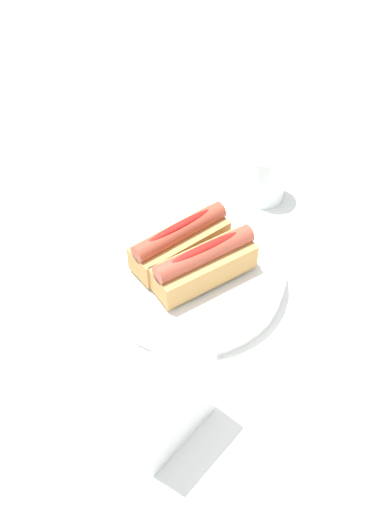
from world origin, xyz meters
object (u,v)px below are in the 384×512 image
Objects in this scene: water_glass at (265,178)px; hotdog_back at (204,263)px; napkin_box at (169,400)px; serving_bowl at (192,273)px; hotdog_front at (180,241)px.

hotdog_back is at bearing 8.75° from water_glass.
napkin_box is at bearing 23.83° from hotdog_back.
serving_bowl is 0.25m from napkin_box.
water_glass is at bearing 175.80° from hotdog_front.
hotdog_front reaches higher than water_glass.
hotdog_front is 1.05× the size of napkin_box.
serving_bowl is 0.05m from hotdog_front.
hotdog_front is 0.06m from hotdog_back.
napkin_box reaches higher than hotdog_front.
hotdog_front and hotdog_back have the same top height.
water_glass is 0.46m from napkin_box.
napkin_box reaches higher than serving_bowl.
hotdog_front is at bearing -4.20° from water_glass.
water_glass is (-0.22, 0.02, -0.02)m from hotdog_front.
hotdog_front is 0.26m from napkin_box.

